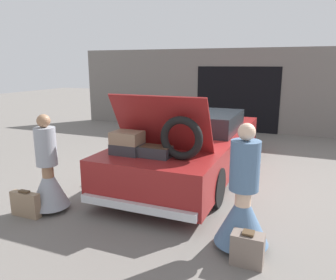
{
  "coord_description": "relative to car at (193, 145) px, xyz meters",
  "views": [
    {
      "loc": [
        2.07,
        -6.47,
        2.27
      ],
      "look_at": [
        0.0,
        -1.43,
        1.01
      ],
      "focal_mm": 35.0,
      "sensor_mm": 36.0,
      "label": 1
    }
  ],
  "objects": [
    {
      "name": "person_left",
      "position": [
        -1.5,
        -2.68,
        -0.05
      ],
      "size": [
        0.61,
        0.61,
        1.54
      ],
      "rotation": [
        0.0,
        0.0,
        -1.6
      ],
      "color": "#997051",
      "rests_on": "ground_plane"
    },
    {
      "name": "suitcase_beside_right_person",
      "position": [
        1.63,
        -2.97,
        -0.41
      ],
      "size": [
        0.37,
        0.22,
        0.41
      ],
      "color": "#75665B",
      "rests_on": "ground_plane"
    },
    {
      "name": "car",
      "position": [
        0.0,
        0.0,
        0.0
      ],
      "size": [
        1.97,
        5.28,
        1.81
      ],
      "color": "maroon",
      "rests_on": "ground_plane"
    },
    {
      "name": "suitcase_beside_left_person",
      "position": [
        -1.69,
        -3.0,
        -0.4
      ],
      "size": [
        0.49,
        0.13,
        0.42
      ],
      "color": "#8C7259",
      "rests_on": "ground_plane"
    },
    {
      "name": "garage_wall_back",
      "position": [
        0.0,
        4.83,
        0.79
      ],
      "size": [
        12.0,
        0.14,
        2.8
      ],
      "color": "slate",
      "rests_on": "ground_plane"
    },
    {
      "name": "person_right",
      "position": [
        1.5,
        -2.63,
        -0.03
      ],
      "size": [
        0.68,
        0.68,
        1.6
      ],
      "rotation": [
        0.0,
        0.0,
        1.81
      ],
      "color": "beige",
      "rests_on": "ground_plane"
    },
    {
      "name": "ground_plane",
      "position": [
        0.0,
        0.01,
        -0.6
      ],
      "size": [
        40.0,
        40.0,
        0.0
      ],
      "primitive_type": "plane",
      "color": "slate"
    }
  ]
}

